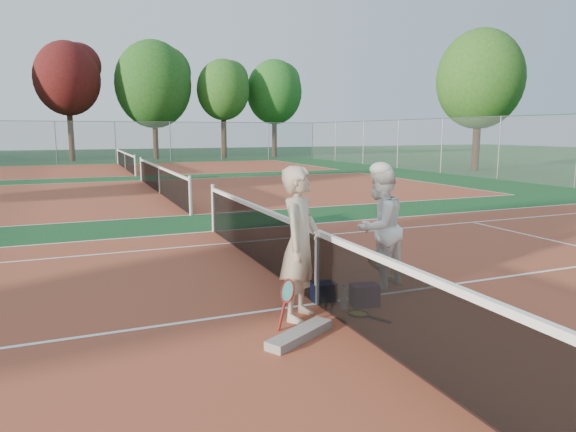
{
  "coord_description": "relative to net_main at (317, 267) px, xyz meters",
  "views": [
    {
      "loc": [
        -2.91,
        -5.97,
        2.3
      ],
      "look_at": [
        0.0,
        1.01,
        1.05
      ],
      "focal_mm": 32.0,
      "sensor_mm": 36.0,
      "label": 1
    }
  ],
  "objects": [
    {
      "name": "player_a",
      "position": [
        -0.42,
        -0.37,
        0.44
      ],
      "size": [
        0.8,
        0.81,
        1.89
      ],
      "primitive_type": "imported",
      "rotation": [
        0.0,
        0.0,
        0.82
      ],
      "color": "beige",
      "rests_on": "ground"
    },
    {
      "name": "tree_back_maroon",
      "position": [
        -2.98,
        37.38,
        5.71
      ],
      "size": [
        4.85,
        4.85,
        9.03
      ],
      "color": "#382314",
      "rests_on": "ground"
    },
    {
      "name": "tree_back_4",
      "position": [
        9.07,
        36.98,
        5.19
      ],
      "size": [
        4.4,
        4.4,
        8.27
      ],
      "color": "#382314",
      "rests_on": "ground"
    },
    {
      "name": "player_b",
      "position": [
        1.18,
        0.36,
        0.39
      ],
      "size": [
        1.06,
        0.95,
        1.8
      ],
      "primitive_type": "imported",
      "rotation": [
        0.0,
        0.0,
        3.51
      ],
      "color": "white",
      "rests_on": "ground"
    },
    {
      "name": "sports_bag_navy",
      "position": [
        0.14,
        0.08,
        -0.38
      ],
      "size": [
        0.35,
        0.25,
        0.26
      ],
      "primitive_type": "cube",
      "rotation": [
        0.0,
        0.0,
        -0.09
      ],
      "color": "black",
      "rests_on": "ground"
    },
    {
      "name": "racket_spare",
      "position": [
        0.3,
        -0.58,
        -0.49
      ],
      "size": [
        0.51,
        0.66,
        0.03
      ],
      "primitive_type": null,
      "rotation": [
        0.0,
        0.0,
        2.04
      ],
      "color": "black",
      "rests_on": "ground"
    },
    {
      "name": "net_far_b",
      "position": [
        0.0,
        27.0,
        0.0
      ],
      "size": [
        0.1,
        10.98,
        1.02
      ],
      "primitive_type": null,
      "color": "black",
      "rests_on": "ground"
    },
    {
      "name": "court_main",
      "position": [
        0.0,
        0.0,
        -0.51
      ],
      "size": [
        23.77,
        10.97,
        0.01
      ],
      "primitive_type": "cube",
      "color": "brown",
      "rests_on": "ground"
    },
    {
      "name": "tree_back_5",
      "position": [
        14.04,
        37.92,
        5.23
      ],
      "size": [
        4.96,
        4.96,
        8.61
      ],
      "color": "#382314",
      "rests_on": "ground"
    },
    {
      "name": "tree_right_1",
      "position": [
        19.06,
        17.91,
        4.74
      ],
      "size": [
        4.95,
        4.95,
        8.11
      ],
      "color": "#382314",
      "rests_on": "ground"
    },
    {
      "name": "court_far_b",
      "position": [
        0.0,
        27.0,
        -0.51
      ],
      "size": [
        23.77,
        10.97,
        0.01
      ],
      "primitive_type": "cube",
      "color": "brown",
      "rests_on": "ground"
    },
    {
      "name": "net_far_a",
      "position": [
        0.0,
        13.5,
        0.0
      ],
      "size": [
        0.1,
        10.98,
        1.02
      ],
      "primitive_type": null,
      "color": "black",
      "rests_on": "ground"
    },
    {
      "name": "sports_bag_purple",
      "position": [
        0.56,
        -0.3,
        -0.36
      ],
      "size": [
        0.4,
        0.31,
        0.29
      ],
      "primitive_type": "cube",
      "rotation": [
        0.0,
        0.0,
        -0.2
      ],
      "color": "#26102B",
      "rests_on": "ground"
    },
    {
      "name": "ground",
      "position": [
        0.0,
        0.0,
        -0.51
      ],
      "size": [
        130.0,
        130.0,
        0.0
      ],
      "primitive_type": "plane",
      "color": "#103D1B",
      "rests_on": "ground"
    },
    {
      "name": "net_cover_canvas",
      "position": [
        -0.69,
        -0.99,
        -0.46
      ],
      "size": [
        0.96,
        0.68,
        0.1
      ],
      "primitive_type": "cube",
      "rotation": [
        0.0,
        0.0,
        0.52
      ],
      "color": "slate",
      "rests_on": "ground"
    },
    {
      "name": "tree_back_3",
      "position": [
        3.44,
        37.69,
        5.53
      ],
      "size": [
        6.1,
        6.1,
        9.56
      ],
      "color": "#382314",
      "rests_on": "ground"
    },
    {
      "name": "net_main",
      "position": [
        0.0,
        0.0,
        0.0
      ],
      "size": [
        0.1,
        10.98,
        1.02
      ],
      "primitive_type": null,
      "color": "black",
      "rests_on": "ground"
    },
    {
      "name": "fence_back",
      "position": [
        0.0,
        34.0,
        0.99
      ],
      "size": [
        32.0,
        0.06,
        3.0
      ],
      "primitive_type": null,
      "color": "slate",
      "rests_on": "ground"
    },
    {
      "name": "water_bottle",
      "position": [
        0.24,
        -0.33,
        -0.36
      ],
      "size": [
        0.09,
        0.09,
        0.3
      ],
      "primitive_type": "cylinder",
      "color": "#C9E3FF",
      "rests_on": "ground"
    },
    {
      "name": "racket_red",
      "position": [
        -0.7,
        -0.65,
        -0.22
      ],
      "size": [
        0.25,
        0.31,
        0.59
      ],
      "primitive_type": null,
      "rotation": [
        0.0,
        0.0,
        0.25
      ],
      "color": "maroon",
      "rests_on": "ground"
    },
    {
      "name": "racket_black_held",
      "position": [
        1.11,
        0.31,
        -0.26
      ],
      "size": [
        0.45,
        0.38,
        0.5
      ],
      "primitive_type": null,
      "rotation": [
        0.0,
        0.0,
        3.49
      ],
      "color": "black",
      "rests_on": "ground"
    },
    {
      "name": "court_far_a",
      "position": [
        0.0,
        13.5,
        -0.51
      ],
      "size": [
        23.77,
        10.97,
        0.01
      ],
      "primitive_type": "cube",
      "color": "brown",
      "rests_on": "ground"
    }
  ]
}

